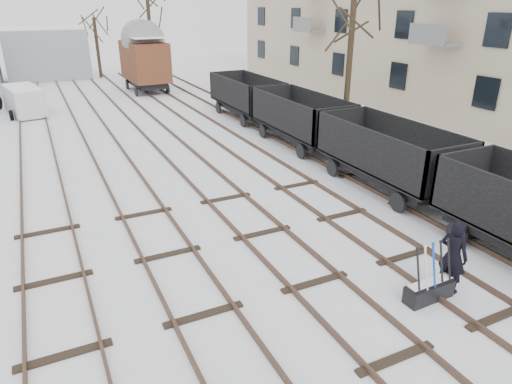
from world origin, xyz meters
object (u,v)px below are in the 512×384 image
(box_van_wagon, at_px, (144,60))
(panel_van, at_px, (24,100))
(ground_frame, at_px, (429,289))
(worker, at_px, (453,256))

(box_van_wagon, xyz_separation_m, panel_van, (-8.89, -4.88, -1.54))
(ground_frame, height_order, box_van_wagon, box_van_wagon)
(worker, distance_m, box_van_wagon, 30.63)
(worker, relative_size, panel_van, 0.45)
(panel_van, bearing_deg, worker, -82.06)
(ground_frame, distance_m, panel_van, 27.15)
(worker, height_order, box_van_wagon, box_van_wagon)
(ground_frame, height_order, worker, worker)
(ground_frame, bearing_deg, panel_van, 106.26)
(box_van_wagon, bearing_deg, worker, -91.28)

